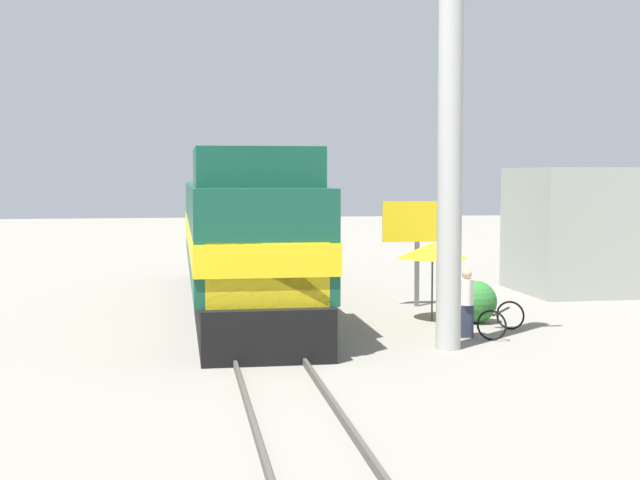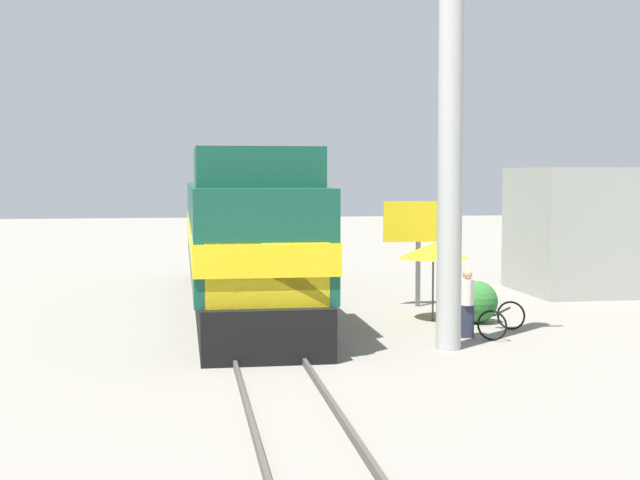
% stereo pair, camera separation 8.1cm
% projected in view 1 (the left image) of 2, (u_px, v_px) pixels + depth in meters
% --- Properties ---
extents(ground_plane, '(120.00, 120.00, 0.00)m').
position_uv_depth(ground_plane, '(253.00, 332.00, 22.37)').
color(ground_plane, gray).
extents(rail_near, '(0.08, 33.40, 0.15)m').
position_uv_depth(rail_near, '(225.00, 330.00, 22.25)').
color(rail_near, '#4C4742').
rests_on(rail_near, ground_plane).
extents(rail_far, '(0.08, 33.40, 0.15)m').
position_uv_depth(rail_far, '(282.00, 328.00, 22.47)').
color(rail_far, '#4C4742').
rests_on(rail_far, ground_plane).
extents(locomotive, '(3.11, 16.88, 4.57)m').
position_uv_depth(locomotive, '(242.00, 242.00, 26.02)').
color(locomotive, black).
rests_on(locomotive, ground_plane).
extents(utility_pole, '(1.80, 0.56, 9.47)m').
position_uv_depth(utility_pole, '(450.00, 138.00, 19.84)').
color(utility_pole, '#B2B2AD').
rests_on(utility_pole, ground_plane).
extents(vendor_umbrella, '(1.89, 1.89, 2.12)m').
position_uv_depth(vendor_umbrella, '(433.00, 250.00, 23.92)').
color(vendor_umbrella, '#4C4C4C').
rests_on(vendor_umbrella, ground_plane).
extents(billboard_sign, '(2.13, 0.12, 3.15)m').
position_uv_depth(billboard_sign, '(417.00, 228.00, 26.55)').
color(billboard_sign, '#595959').
rests_on(billboard_sign, ground_plane).
extents(shrub_cluster, '(1.12, 1.12, 1.12)m').
position_uv_depth(shrub_cluster, '(476.00, 302.00, 23.69)').
color(shrub_cluster, '#2D722D').
rests_on(shrub_cluster, ground_plane).
extents(person_bystander, '(0.34, 0.34, 1.65)m').
position_uv_depth(person_bystander, '(467.00, 301.00, 21.53)').
color(person_bystander, '#2D3347').
rests_on(person_bystander, ground_plane).
extents(bicycle, '(1.61, 1.83, 0.74)m').
position_uv_depth(bicycle, '(501.00, 320.00, 21.90)').
color(bicycle, black).
rests_on(bicycle, ground_plane).
extents(building_block_distant, '(6.46, 4.26, 4.17)m').
position_uv_depth(building_block_distant, '(614.00, 230.00, 29.99)').
color(building_block_distant, '#999E93').
rests_on(building_block_distant, ground_plane).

